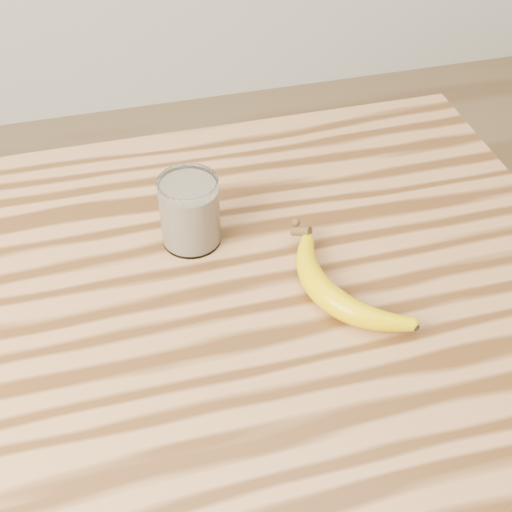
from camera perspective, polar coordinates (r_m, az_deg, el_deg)
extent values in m
cube|color=#A36E42|center=(1.00, -6.96, -4.05)|extent=(1.20, 0.80, 0.04)
cylinder|color=brown|center=(1.67, 10.88, -2.72)|extent=(0.06, 0.06, 0.86)
cylinder|color=white|center=(1.03, -5.32, 3.57)|extent=(0.09, 0.09, 0.11)
torus|color=white|center=(1.00, -5.52, 5.93)|extent=(0.09, 0.09, 0.00)
cylinder|color=beige|center=(1.04, -5.30, 3.31)|extent=(0.08, 0.08, 0.09)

